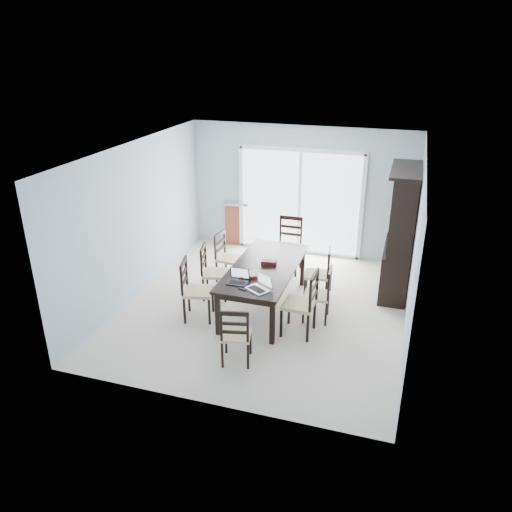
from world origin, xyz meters
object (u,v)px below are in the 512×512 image
(china_hutch, at_px, (400,234))
(chair_right_mid, at_px, (323,289))
(chair_left_far, at_px, (225,251))
(chair_left_mid, at_px, (210,266))
(hot_tub, at_px, (269,214))
(laptop_dark, at_px, (237,280))
(cell_phone, at_px, (243,289))
(chair_right_near, at_px, (306,297))
(chair_right_far, at_px, (322,268))
(laptop_silver, at_px, (258,287))
(dining_table, at_px, (264,270))
(chair_end_near, at_px, (236,330))
(game_box, at_px, (269,262))
(chair_left_near, at_px, (192,283))
(chair_end_far, at_px, (289,238))

(china_hutch, relative_size, chair_right_mid, 2.14)
(chair_left_far, height_order, chair_right_mid, chair_left_far)
(chair_left_far, bearing_deg, chair_left_mid, 7.20)
(hot_tub, bearing_deg, laptop_dark, -80.63)
(china_hutch, xyz_separation_m, chair_left_mid, (-3.01, -1.16, -0.50))
(cell_phone, bearing_deg, laptop_dark, 145.81)
(chair_left_mid, height_order, chair_right_near, chair_right_near)
(chair_left_mid, height_order, chair_right_mid, chair_left_mid)
(chair_right_near, bearing_deg, chair_right_far, 1.64)
(chair_right_mid, height_order, laptop_dark, chair_right_mid)
(chair_right_far, distance_m, laptop_silver, 1.63)
(dining_table, relative_size, chair_end_near, 2.15)
(laptop_silver, bearing_deg, game_box, 128.20)
(chair_left_near, xyz_separation_m, laptop_silver, (1.13, -0.17, 0.20))
(cell_phone, bearing_deg, china_hutch, 61.42)
(china_hutch, distance_m, laptop_dark, 2.98)
(laptop_dark, xyz_separation_m, cell_phone, (0.14, -0.17, -0.04))
(chair_right_far, height_order, cell_phone, chair_right_far)
(chair_left_near, bearing_deg, laptop_dark, 72.19)
(dining_table, bearing_deg, hot_tub, 104.73)
(chair_left_far, distance_m, cell_phone, 1.93)
(chair_end_near, bearing_deg, dining_table, 80.81)
(laptop_dark, distance_m, hot_tub, 4.11)
(china_hutch, distance_m, chair_left_far, 3.08)
(dining_table, distance_m, chair_right_near, 1.01)
(chair_left_far, xyz_separation_m, laptop_dark, (0.78, -1.52, 0.25))
(laptop_silver, height_order, hot_tub, laptop_silver)
(chair_left_far, bearing_deg, chair_end_far, 135.97)
(china_hutch, height_order, hot_tub, china_hutch)
(dining_table, height_order, cell_phone, cell_phone)
(chair_right_far, bearing_deg, chair_left_mid, 99.37)
(chair_end_near, height_order, chair_end_far, chair_end_far)
(china_hutch, height_order, laptop_dark, china_hutch)
(dining_table, bearing_deg, chair_end_near, -86.84)
(laptop_dark, bearing_deg, laptop_silver, -19.90)
(chair_right_near, bearing_deg, hot_tub, 25.97)
(chair_left_far, xyz_separation_m, game_box, (1.03, -0.71, 0.23))
(dining_table, relative_size, chair_right_near, 1.84)
(chair_left_near, xyz_separation_m, cell_phone, (0.92, -0.22, 0.15))
(laptop_silver, xyz_separation_m, hot_tub, (-1.02, 4.17, -0.33))
(china_hutch, height_order, laptop_silver, china_hutch)
(chair_end_far, relative_size, hot_tub, 0.58)
(china_hutch, distance_m, chair_right_far, 1.44)
(chair_right_near, bearing_deg, china_hutch, -30.46)
(laptop_dark, bearing_deg, chair_right_mid, 26.09)
(dining_table, xyz_separation_m, chair_right_mid, (0.98, -0.11, -0.13))
(china_hutch, height_order, chair_right_near, china_hutch)
(laptop_dark, distance_m, cell_phone, 0.23)
(china_hutch, bearing_deg, cell_phone, -134.51)
(chair_left_mid, height_order, chair_right_far, chair_left_mid)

